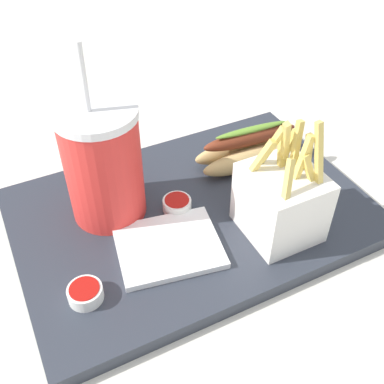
# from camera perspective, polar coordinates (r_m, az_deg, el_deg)

# --- Properties ---
(ground_plane) EXTENTS (2.40, 2.40, 0.02)m
(ground_plane) POSITION_cam_1_polar(r_m,az_deg,el_deg) (0.64, 0.00, -4.01)
(ground_plane) COLOR silver
(food_tray) EXTENTS (0.46, 0.32, 0.02)m
(food_tray) POSITION_cam_1_polar(r_m,az_deg,el_deg) (0.63, 0.00, -2.73)
(food_tray) COLOR #2D333D
(food_tray) RESTS_ON ground_plane
(soda_cup) EXTENTS (0.10, 0.10, 0.24)m
(soda_cup) POSITION_cam_1_polar(r_m,az_deg,el_deg) (0.58, -10.89, 3.44)
(soda_cup) COLOR red
(soda_cup) RESTS_ON food_tray
(fries_basket) EXTENTS (0.09, 0.09, 0.16)m
(fries_basket) POSITION_cam_1_polar(r_m,az_deg,el_deg) (0.57, 10.93, -1.07)
(fries_basket) COLOR white
(fries_basket) RESTS_ON food_tray
(hot_dog_1) EXTENTS (0.16, 0.07, 0.06)m
(hot_dog_1) POSITION_cam_1_polar(r_m,az_deg,el_deg) (0.69, 7.07, 5.18)
(hot_dog_1) COLOR tan
(hot_dog_1) RESTS_ON food_tray
(ketchup_cup_1) EXTENTS (0.04, 0.04, 0.02)m
(ketchup_cup_1) POSITION_cam_1_polar(r_m,az_deg,el_deg) (0.53, -13.02, -11.99)
(ketchup_cup_1) COLOR white
(ketchup_cup_1) RESTS_ON food_tray
(ketchup_cup_2) EXTENTS (0.04, 0.04, 0.02)m
(ketchup_cup_2) POSITION_cam_1_polar(r_m,az_deg,el_deg) (0.61, -1.86, -1.50)
(ketchup_cup_2) COLOR white
(ketchup_cup_2) RESTS_ON food_tray
(napkin_stack) EXTENTS (0.14, 0.12, 0.01)m
(napkin_stack) POSITION_cam_1_polar(r_m,az_deg,el_deg) (0.57, -2.90, -6.68)
(napkin_stack) COLOR white
(napkin_stack) RESTS_ON food_tray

